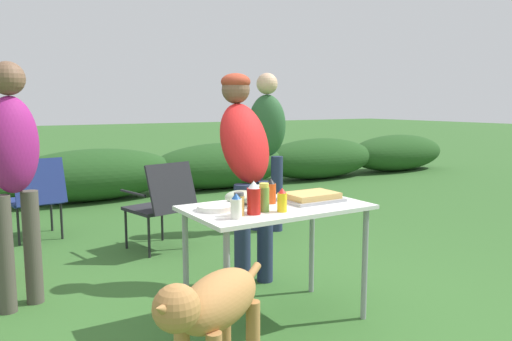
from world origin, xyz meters
TOP-DOWN VIEW (x-y plane):
  - ground_plane at (0.00, 0.00)m, footprint 60.00×60.00m
  - shrub_hedge at (0.00, 4.59)m, footprint 14.40×0.90m
  - folding_table at (0.00, 0.00)m, footprint 1.10×0.64m
  - food_tray at (0.26, -0.01)m, footprint 0.37×0.27m
  - plate_stack at (-0.38, 0.07)m, footprint 0.22×0.22m
  - mixing_bowl at (-0.15, 0.17)m, footprint 0.20×0.20m
  - paper_cup_stack at (-0.11, 0.01)m, footprint 0.08×0.08m
  - ketchup_bottle at (-0.24, -0.13)m, footprint 0.08×0.08m
  - relish_jar at (-0.16, -0.11)m, footprint 0.06×0.06m
  - spice_jar at (-0.33, -0.12)m, footprint 0.06×0.06m
  - hot_sauce_bottle at (0.01, 0.07)m, footprint 0.06×0.06m
  - mayo_bottle at (-0.38, -0.18)m, footprint 0.06×0.06m
  - mustard_bottle at (-0.07, -0.17)m, footprint 0.06×0.06m
  - standing_person_in_red_jacket at (0.20, 0.73)m, footprint 0.42×0.52m
  - standing_person_in_gray_fleece at (-1.34, 1.06)m, footprint 0.43×0.38m
  - standing_person_with_beanie at (1.17, 1.94)m, footprint 0.48×0.48m
  - dog at (-0.76, -0.66)m, footprint 0.76×0.53m
  - camp_chair_green_behind_table at (-0.07, 1.79)m, footprint 0.58×0.68m
  - camp_chair_near_hedge at (-0.99, 2.78)m, footprint 0.51×0.62m

SIDE VIEW (x-z plane):
  - ground_plane at x=0.00m, z-range 0.00..0.00m
  - shrub_hedge at x=0.00m, z-range 0.00..0.73m
  - camp_chair_green_behind_table at x=-0.07m, z-range 0.05..0.88m
  - camp_chair_near_hedge at x=-0.99m, z-range 0.05..0.88m
  - dog at x=-0.76m, z-range 0.13..0.82m
  - folding_table at x=0.00m, z-range 0.29..1.03m
  - plate_stack at x=-0.38m, z-range 0.74..0.77m
  - food_tray at x=0.26m, z-range 0.74..0.79m
  - mixing_bowl at x=-0.15m, z-range 0.74..0.82m
  - spice_jar at x=-0.33m, z-range 0.74..0.87m
  - paper_cup_stack at x=-0.11m, z-range 0.74..0.87m
  - mustard_bottle at x=-0.07m, z-range 0.74..0.88m
  - mayo_bottle at x=-0.38m, z-range 0.74..0.88m
  - hot_sauce_bottle at x=0.01m, z-range 0.74..0.90m
  - relish_jar at x=-0.16m, z-range 0.74..0.90m
  - ketchup_bottle at x=-0.24m, z-range 0.74..0.93m
  - standing_person_in_gray_fleece at x=-1.34m, z-range 0.17..1.79m
  - standing_person_in_red_jacket at x=0.20m, z-range 0.19..1.78m
  - standing_person_with_beanie at x=1.17m, z-range 0.16..1.84m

